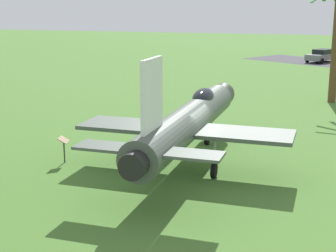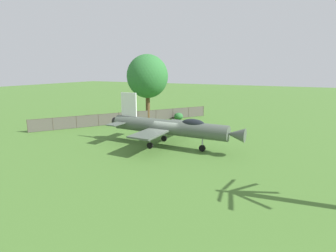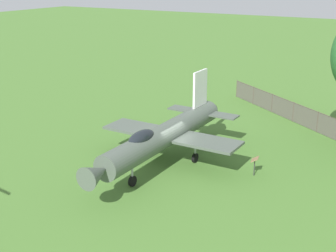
# 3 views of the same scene
# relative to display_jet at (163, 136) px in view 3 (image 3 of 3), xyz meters

# --- Properties ---
(ground_plane) EXTENTS (200.00, 200.00, 0.00)m
(ground_plane) POSITION_rel_display_jet_xyz_m (-0.00, -0.33, -1.95)
(ground_plane) COLOR #47722D
(display_jet) EXTENTS (8.84, 13.72, 5.03)m
(display_jet) POSITION_rel_display_jet_xyz_m (0.00, 0.00, 0.00)
(display_jet) COLOR #4C564C
(display_jet) RESTS_ON ground_plane
(perimeter_fence) EXTENTS (20.28, 14.66, 1.59)m
(perimeter_fence) POSITION_rel_display_jet_xyz_m (-7.66, -10.27, -1.11)
(perimeter_fence) COLOR #4C4238
(perimeter_fence) RESTS_ON ground_plane
(info_plaque) EXTENTS (0.51, 0.67, 1.14)m
(info_plaque) POSITION_rel_display_jet_xyz_m (-5.25, -1.52, -1.10)
(info_plaque) COLOR #333333
(info_plaque) RESTS_ON ground_plane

